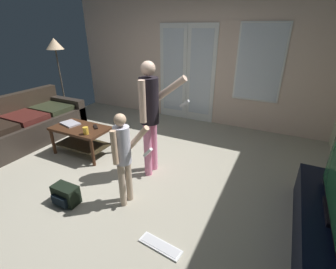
# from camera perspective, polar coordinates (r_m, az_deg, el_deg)

# --- Properties ---
(ground_plane) EXTENTS (5.63, 5.12, 0.02)m
(ground_plane) POSITION_cam_1_polar(r_m,az_deg,el_deg) (3.55, -10.44, -9.13)
(ground_plane) COLOR #A29C89
(wall_back_with_doors) EXTENTS (5.63, 0.09, 2.88)m
(wall_back_with_doors) POSITION_cam_1_polar(r_m,az_deg,el_deg) (5.20, 6.18, 18.42)
(wall_back_with_doors) COLOR beige
(wall_back_with_doors) RESTS_ON ground_plane
(leather_couch) EXTENTS (0.94, 2.01, 0.80)m
(leather_couch) POSITION_cam_1_polar(r_m,az_deg,el_deg) (5.04, -31.19, 1.75)
(leather_couch) COLOR #302823
(leather_couch) RESTS_ON ground_plane
(coffee_table) EXTENTS (0.92, 0.52, 0.47)m
(coffee_table) POSITION_cam_1_polar(r_m,az_deg,el_deg) (4.09, -20.08, -0.04)
(coffee_table) COLOR #3F2414
(coffee_table) RESTS_ON ground_plane
(tv_stand) EXTENTS (0.44, 1.72, 0.40)m
(tv_stand) POSITION_cam_1_polar(r_m,az_deg,el_deg) (2.79, 33.17, -18.69)
(tv_stand) COLOR black
(tv_stand) RESTS_ON ground_plane
(person_adult) EXTENTS (0.61, 0.43, 1.56)m
(person_adult) POSITION_cam_1_polar(r_m,az_deg,el_deg) (3.11, -4.26, 5.78)
(person_adult) COLOR pink
(person_adult) RESTS_ON ground_plane
(person_child) EXTENTS (0.41, 0.30, 1.12)m
(person_child) POSITION_cam_1_polar(r_m,az_deg,el_deg) (2.65, -10.62, -4.36)
(person_child) COLOR tan
(person_child) RESTS_ON ground_plane
(floor_lamp) EXTENTS (0.35, 0.35, 1.72)m
(floor_lamp) POSITION_cam_1_polar(r_m,az_deg,el_deg) (5.76, -25.44, 18.01)
(floor_lamp) COLOR #373427
(floor_lamp) RESTS_ON ground_plane
(backpack) EXTENTS (0.31, 0.21, 0.23)m
(backpack) POSITION_cam_1_polar(r_m,az_deg,el_deg) (3.15, -23.39, -13.14)
(backpack) COLOR black
(backpack) RESTS_ON ground_plane
(loose_keyboard) EXTENTS (0.45, 0.18, 0.02)m
(loose_keyboard) POSITION_cam_1_polar(r_m,az_deg,el_deg) (2.52, -1.84, -25.19)
(loose_keyboard) COLOR white
(loose_keyboard) RESTS_ON ground_plane
(laptop_closed) EXTENTS (0.35, 0.28, 0.03)m
(laptop_closed) POSITION_cam_1_polar(r_m,az_deg,el_deg) (4.22, -22.43, 2.46)
(laptop_closed) COLOR #B4B0BA
(laptop_closed) RESTS_ON coffee_table
(cup_near_edge) EXTENTS (0.08, 0.08, 0.11)m
(cup_near_edge) POSITION_cam_1_polar(r_m,az_deg,el_deg) (3.73, -19.15, 0.87)
(cup_near_edge) COLOR gold
(cup_near_edge) RESTS_ON coffee_table
(tv_remote_black) EXTENTS (0.16, 0.15, 0.02)m
(tv_remote_black) POSITION_cam_1_polar(r_m,az_deg,el_deg) (3.95, -17.01, 1.78)
(tv_remote_black) COLOR black
(tv_remote_black) RESTS_ON coffee_table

